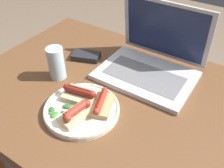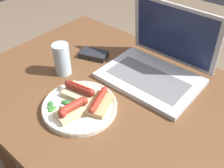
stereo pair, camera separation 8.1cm
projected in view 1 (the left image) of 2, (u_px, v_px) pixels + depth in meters
desk at (108, 111)px, 0.95m from camera, size 1.02×0.75×0.77m
laptop at (151, 62)px, 0.94m from camera, size 0.35×0.28×0.25m
plate at (82, 109)px, 0.80m from camera, size 0.24×0.24×0.02m
sausage_toast_left at (101, 104)px, 0.79m from camera, size 0.10×0.12×0.04m
sausage_toast_middle at (77, 113)px, 0.75m from camera, size 0.08×0.12×0.05m
sausage_toast_right at (80, 94)px, 0.82m from camera, size 0.12×0.09×0.05m
salad_pile at (58, 111)px, 0.78m from camera, size 0.07×0.08×0.01m
drinking_glass at (56, 63)px, 0.91m from camera, size 0.06×0.06×0.12m
external_drive at (86, 56)px, 1.03m from camera, size 0.13×0.10×0.02m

